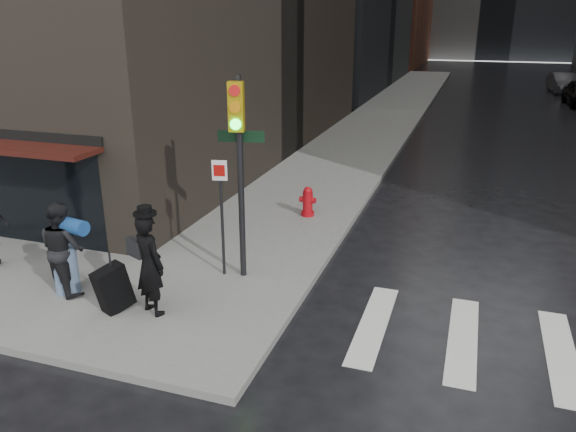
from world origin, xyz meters
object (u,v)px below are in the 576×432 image
man_jeans (63,248)px  parked_car_5 (563,83)px  fire_hydrant (308,203)px  traffic_light (237,152)px  man_overcoat (142,268)px

man_jeans → parked_car_5: bearing=-87.4°
man_jeans → fire_hydrant: size_ratio=2.26×
man_jeans → parked_car_5: (13.36, 39.03, -0.37)m
parked_car_5 → traffic_light: bearing=-111.0°
traffic_light → fire_hydrant: bearing=75.0°
man_overcoat → fire_hydrant: size_ratio=2.56×
man_overcoat → fire_hydrant: (1.34, 6.18, -0.53)m
man_overcoat → traffic_light: size_ratio=0.51×
man_overcoat → fire_hydrant: man_overcoat is taller
man_overcoat → traffic_light: 2.90m
man_overcoat → parked_car_5: bearing=-82.2°
fire_hydrant → man_jeans: bearing=-118.8°
man_overcoat → man_jeans: man_overcoat is taller
traffic_light → fire_hydrant: size_ratio=5.03×
man_jeans → traffic_light: 3.92m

